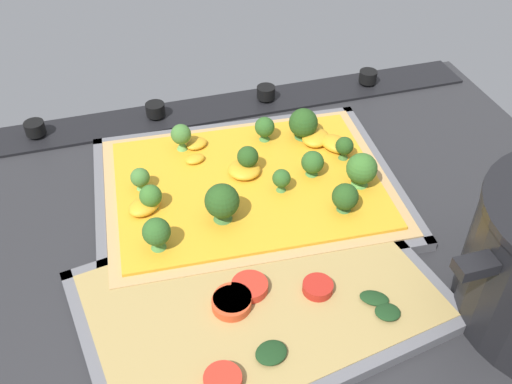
# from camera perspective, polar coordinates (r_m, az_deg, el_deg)

# --- Properties ---
(ground_plane) EXTENTS (0.84, 0.63, 0.03)m
(ground_plane) POSITION_cam_1_polar(r_m,az_deg,el_deg) (0.69, 1.05, -5.27)
(ground_plane) COLOR #28282B
(stove_control_panel) EXTENTS (0.81, 0.07, 0.03)m
(stove_control_panel) POSITION_cam_1_polar(r_m,az_deg,el_deg) (0.89, -4.31, 8.27)
(stove_control_panel) COLOR black
(stove_control_panel) RESTS_ON ground_plane
(baking_tray_front) EXTENTS (0.39, 0.31, 0.01)m
(baking_tray_front) POSITION_cam_1_polar(r_m,az_deg,el_deg) (0.73, -0.81, 0.06)
(baking_tray_front) COLOR slate
(baking_tray_front) RESTS_ON ground_plane
(broccoli_pizza) EXTENTS (0.36, 0.28, 0.06)m
(broccoli_pizza) POSITION_cam_1_polar(r_m,az_deg,el_deg) (0.72, -0.28, 1.09)
(broccoli_pizza) COLOR tan
(broccoli_pizza) RESTS_ON baking_tray_front
(baking_tray_back) EXTENTS (0.39, 0.30, 0.01)m
(baking_tray_back) POSITION_cam_1_polar(r_m,az_deg,el_deg) (0.61, 0.46, -10.64)
(baking_tray_back) COLOR slate
(baking_tray_back) RESTS_ON ground_plane
(veggie_pizza_back) EXTENTS (0.36, 0.27, 0.02)m
(veggie_pizza_back) POSITION_cam_1_polar(r_m,az_deg,el_deg) (0.60, 0.46, -10.43)
(veggie_pizza_back) COLOR #A68B4F
(veggie_pizza_back) RESTS_ON baking_tray_back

